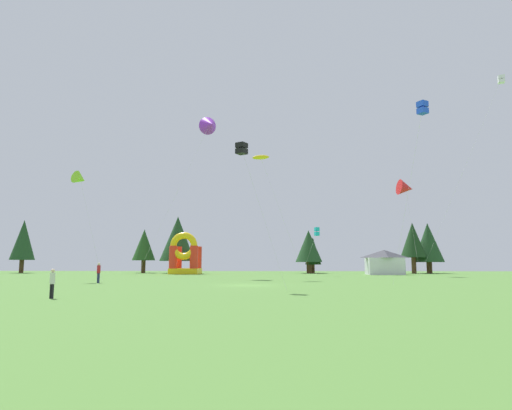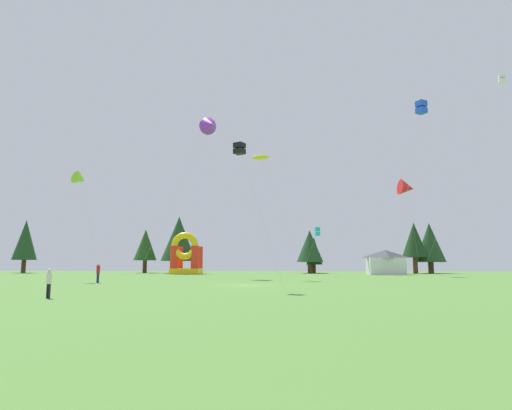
{
  "view_description": "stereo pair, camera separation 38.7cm",
  "coord_description": "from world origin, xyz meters",
  "views": [
    {
      "loc": [
        2.31,
        -36.81,
        1.88
      ],
      "look_at": [
        0.0,
        14.96,
        8.65
      ],
      "focal_mm": 30.9,
      "sensor_mm": 36.0,
      "label": 1
    },
    {
      "loc": [
        2.69,
        -36.79,
        1.88
      ],
      "look_at": [
        0.0,
        14.96,
        8.65
      ],
      "focal_mm": 30.9,
      "sensor_mm": 36.0,
      "label": 2
    }
  ],
  "objects": [
    {
      "name": "tree_row_3",
      "position": [
        8.08,
        40.83,
        4.68
      ],
      "size": [
        4.67,
        4.67,
        7.51
      ],
      "color": "#4C331E",
      "rests_on": "ground_plane"
    },
    {
      "name": "person_far_side",
      "position": [
        -13.97,
        3.37,
        1.1
      ],
      "size": [
        0.44,
        0.44,
        1.86
      ],
      "rotation": [
        0.0,
        0.0,
        2.56
      ],
      "color": "navy",
      "rests_on": "ground_plane"
    },
    {
      "name": "tree_row_1",
      "position": [
        -21.59,
        42.35,
        5.01
      ],
      "size": [
        4.13,
        4.13,
        7.87
      ],
      "color": "#4C331E",
      "rests_on": "ground_plane"
    },
    {
      "name": "kite_yellow_parafoil",
      "position": [
        0.61,
        14.01,
        14.2
      ],
      "size": [
        6.39,
        4.25,
        14.68
      ],
      "color": "yellow",
      "rests_on": "ground_plane"
    },
    {
      "name": "kite_black_box",
      "position": [
        -0.12,
        -5.76,
        10.07
      ],
      "size": [
        3.64,
        2.3,
        10.5
      ],
      "color": "black",
      "rests_on": "ground_plane"
    },
    {
      "name": "kite_purple_delta",
      "position": [
        -6.28,
        18.88,
        19.83
      ],
      "size": [
        9.61,
        5.36,
        21.17
      ],
      "color": "purple",
      "rests_on": "ground_plane"
    },
    {
      "name": "tree_row_0",
      "position": [
        -43.24,
        40.78,
        5.88
      ],
      "size": [
        4.2,
        4.2,
        9.53
      ],
      "color": "#4C331E",
      "rests_on": "ground_plane"
    },
    {
      "name": "kite_cyan_box",
      "position": [
        8.09,
        25.13,
        6.17
      ],
      "size": [
        2.65,
        1.17,
        6.77
      ],
      "color": "#19B7CC",
      "rests_on": "ground_plane"
    },
    {
      "name": "tree_row_4",
      "position": [
        8.66,
        43.96,
        4.67
      ],
      "size": [
        2.39,
        2.39,
        6.83
      ],
      "color": "#4C331E",
      "rests_on": "ground_plane"
    },
    {
      "name": "tree_row_5",
      "position": [
        8.87,
        41.41,
        3.87
      ],
      "size": [
        2.82,
        2.82,
        6.29
      ],
      "color": "#4C331E",
      "rests_on": "ground_plane"
    },
    {
      "name": "tree_row_6",
      "position": [
        26.0,
        40.46,
        5.67
      ],
      "size": [
        4.32,
        4.32,
        8.74
      ],
      "color": "#4C331E",
      "rests_on": "ground_plane"
    },
    {
      "name": "tree_row_2",
      "position": [
        -15.1,
        40.73,
        6.02
      ],
      "size": [
        6.21,
        6.21,
        10.0
      ],
      "color": "#4C331E",
      "rests_on": "ground_plane"
    },
    {
      "name": "person_left_edge",
      "position": [
        -9.47,
        -13.82,
        0.92
      ],
      "size": [
        0.35,
        0.35,
        1.55
      ],
      "rotation": [
        0.0,
        0.0,
        5.88
      ],
      "color": "black",
      "rests_on": "ground_plane"
    },
    {
      "name": "ground_plane",
      "position": [
        0.0,
        0.0,
        0.0
      ],
      "size": [
        120.0,
        120.0,
        0.0
      ],
      "primitive_type": "plane",
      "color": "#548438"
    },
    {
      "name": "tree_row_7",
      "position": [
        29.0,
        41.66,
        5.31
      ],
      "size": [
        5.12,
        5.12,
        8.77
      ],
      "color": "#4C331E",
      "rests_on": "ground_plane"
    },
    {
      "name": "kite_red_delta",
      "position": [
        21.09,
        26.55,
        12.5
      ],
      "size": [
        2.61,
        4.46,
        13.77
      ],
      "color": "red",
      "rests_on": "ground_plane"
    },
    {
      "name": "festival_tent",
      "position": [
        19.16,
        32.79,
        1.91
      ],
      "size": [
        5.39,
        3.69,
        3.81
      ],
      "color": "silver",
      "rests_on": "ground_plane"
    },
    {
      "name": "inflatable_orange_dome",
      "position": [
        -12.5,
        34.96,
        2.57
      ],
      "size": [
        4.68,
        4.85,
        6.74
      ],
      "color": "yellow",
      "rests_on": "ground_plane"
    },
    {
      "name": "kite_lime_delta",
      "position": [
        -18.09,
        7.57,
        10.55
      ],
      "size": [
        4.5,
        2.8,
        11.35
      ],
      "color": "#8CD826",
      "rests_on": "ground_plane"
    },
    {
      "name": "kite_blue_box",
      "position": [
        14.18,
        -2.16,
        14.2
      ],
      "size": [
        2.51,
        3.9,
        14.75
      ],
      "color": "blue",
      "rests_on": "ground_plane"
    },
    {
      "name": "kite_white_box",
      "position": [
        28.44,
        12.95,
        22.77
      ],
      "size": [
        9.93,
        3.47,
        23.32
      ],
      "color": "white",
      "rests_on": "ground_plane"
    }
  ]
}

